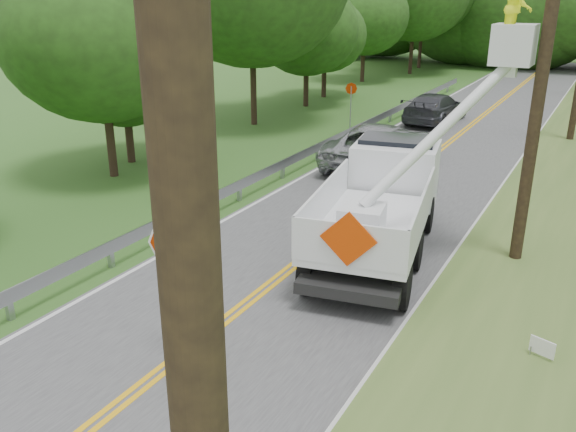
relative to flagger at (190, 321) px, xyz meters
The scene contains 12 objects.
ground 1.84m from the flagger, 106.60° to the right, with size 140.00×140.00×0.00m, color #355A22.
road 12.57m from the flagger, 92.01° to the left, with size 7.20×96.00×0.03m.
guardrail 14.16m from the flagger, 108.36° to the left, with size 0.18×48.00×0.77m.
utility_poles 16.75m from the flagger, 73.65° to the left, with size 1.60×43.30×10.00m.
treeline_left 32.13m from the flagger, 109.74° to the left, with size 10.13×57.11×11.74m.
treeline_horizon 55.01m from the flagger, 90.37° to the left, with size 57.02×14.92×12.55m.
flagger is the anchor object (origin of this frame).
bucket_truck 7.74m from the flagger, 81.35° to the left, with size 5.03×7.72×7.16m.
suv_silver 14.99m from the flagger, 97.22° to the left, with size 2.91×6.30×1.75m, color #A9ABB0.
suv_darkgrey 24.70m from the flagger, 95.54° to the left, with size 2.19×5.39×1.56m, color #3C3D44.
stop_sign_permanent 19.76m from the flagger, 104.75° to the left, with size 0.54×0.19×2.65m.
yard_sign 6.52m from the flagger, 28.05° to the left, with size 0.46×0.17×0.69m.
Camera 1 is at (6.59, -5.95, 6.64)m, focal length 37.02 mm.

